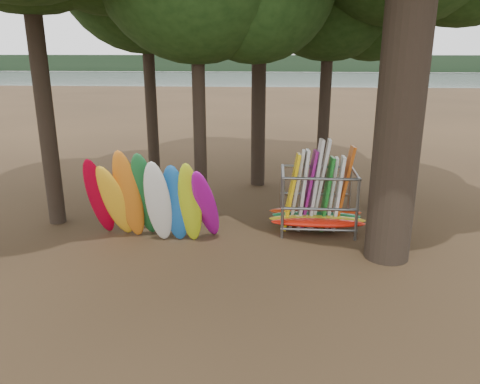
{
  "coord_description": "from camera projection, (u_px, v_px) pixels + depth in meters",
  "views": [
    {
      "loc": [
        1.15,
        -11.75,
        5.47
      ],
      "look_at": [
        0.2,
        1.5,
        1.4
      ],
      "focal_mm": 35.0,
      "sensor_mm": 36.0,
      "label": 1
    }
  ],
  "objects": [
    {
      "name": "far_shore",
      "position": [
        270.0,
        63.0,
        117.19
      ],
      "size": [
        160.0,
        4.0,
        4.0
      ],
      "primitive_type": "cube",
      "color": "black",
      "rests_on": "ground"
    },
    {
      "name": "ground",
      "position": [
        229.0,
        256.0,
        12.88
      ],
      "size": [
        120.0,
        120.0,
        0.0
      ],
      "primitive_type": "plane",
      "color": "#47331E",
      "rests_on": "ground"
    },
    {
      "name": "lake",
      "position": [
        267.0,
        87.0,
        70.1
      ],
      "size": [
        160.0,
        160.0,
        0.0
      ],
      "primitive_type": "plane",
      "color": "gray",
      "rests_on": "ground"
    },
    {
      "name": "kayak_row",
      "position": [
        150.0,
        201.0,
        13.34
      ],
      "size": [
        3.94,
        2.02,
        3.06
      ],
      "color": "#B60221",
      "rests_on": "ground"
    },
    {
      "name": "storage_rack",
      "position": [
        317.0,
        202.0,
        14.52
      ],
      "size": [
        2.98,
        1.56,
        2.88
      ],
      "color": "slate",
      "rests_on": "ground"
    }
  ]
}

